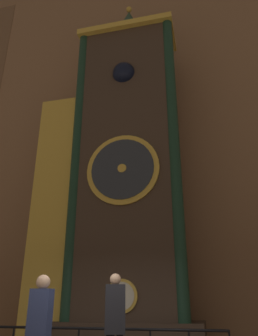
# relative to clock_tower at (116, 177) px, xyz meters

# --- Properties ---
(cathedral_back_wall) EXTENTS (24.00, 0.32, 15.99)m
(cathedral_back_wall) POSITION_rel_clock_tower_xyz_m (0.59, 1.52, 3.28)
(cathedral_back_wall) COLOR #936B4C
(cathedral_back_wall) RESTS_ON ground_plane
(clock_tower) EXTENTS (4.44, 1.79, 11.21)m
(clock_tower) POSITION_rel_clock_tower_xyz_m (0.00, 0.00, 0.00)
(clock_tower) COLOR #423328
(clock_tower) RESTS_ON ground_plane
(visitor_near) EXTENTS (0.35, 0.23, 1.80)m
(visitor_near) POSITION_rel_clock_tower_xyz_m (-0.30, -3.21, -3.61)
(visitor_near) COLOR #1B213A
(visitor_near) RESTS_ON ground_plane
(visitor_far) EXTENTS (0.39, 0.31, 1.85)m
(visitor_far) POSITION_rel_clock_tower_xyz_m (0.76, -2.57, -3.60)
(visitor_far) COLOR black
(visitor_far) RESTS_ON ground_plane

